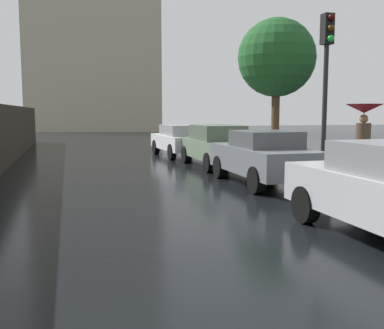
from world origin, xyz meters
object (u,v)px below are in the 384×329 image
car_white_mid_road (181,140)px  street_tree_mid (277,58)px  car_grey_near_kerb (263,157)px  car_green_far_lane (217,145)px  pedestrian_with_umbrella_near (364,121)px  traffic_light (326,66)px

car_white_mid_road → street_tree_mid: bearing=-12.5°
car_grey_near_kerb → car_green_far_lane: bearing=89.4°
pedestrian_with_umbrella_near → street_tree_mid: size_ratio=0.33×
pedestrian_with_umbrella_near → street_tree_mid: bearing=69.8°
street_tree_mid → car_grey_near_kerb: bearing=-118.0°
car_green_far_lane → car_white_mid_road: bearing=95.0°
car_grey_near_kerb → pedestrian_with_umbrella_near: 2.81m
car_grey_near_kerb → car_green_far_lane: 4.03m
car_white_mid_road → pedestrian_with_umbrella_near: (2.83, -8.64, 0.94)m
car_white_mid_road → traffic_light: (1.57, -8.80, 2.33)m
car_green_far_lane → street_tree_mid: street_tree_mid is taller
pedestrian_with_umbrella_near → car_white_mid_road: bearing=97.2°
car_grey_near_kerb → traffic_light: bearing=-33.0°
car_green_far_lane → pedestrian_with_umbrella_near: bearing=-62.1°
pedestrian_with_umbrella_near → traffic_light: 1.88m
traffic_light → street_tree_mid: street_tree_mid is taller
car_grey_near_kerb → street_tree_mid: street_tree_mid is taller
car_white_mid_road → traffic_light: size_ratio=1.01×
car_white_mid_road → pedestrian_with_umbrella_near: bearing=-74.6°
car_white_mid_road → street_tree_mid: street_tree_mid is taller
car_grey_near_kerb → traffic_light: 2.79m
car_grey_near_kerb → pedestrian_with_umbrella_near: pedestrian_with_umbrella_near is taller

